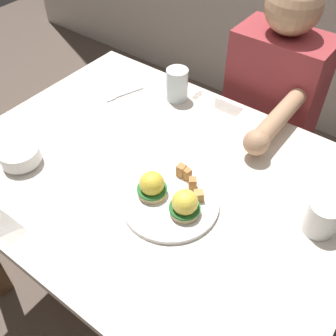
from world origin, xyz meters
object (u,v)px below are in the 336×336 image
object	(u,v)px
dining_table	(157,194)
fruit_bowl	(20,156)
eggs_benedict_plate	(170,198)
diner_person	(269,109)
coffee_mug	(323,218)
fork	(122,95)
water_glass_near	(177,86)

from	to	relation	value
dining_table	fruit_bowl	distance (m)	0.43
eggs_benedict_plate	diner_person	world-z (taller)	diner_person
diner_person	coffee_mug	bearing A→B (deg)	-53.42
fruit_bowl	eggs_benedict_plate	bearing A→B (deg)	17.08
diner_person	dining_table	bearing A→B (deg)	-98.10
fruit_bowl	fork	xyz separation A→B (m)	(0.00, 0.45, -0.03)
eggs_benedict_plate	water_glass_near	world-z (taller)	water_glass_near
dining_table	fork	bearing A→B (deg)	146.10
coffee_mug	diner_person	world-z (taller)	diner_person
eggs_benedict_plate	water_glass_near	size ratio (longest dim) A/B	2.28
eggs_benedict_plate	coffee_mug	size ratio (longest dim) A/B	2.42
dining_table	water_glass_near	xyz separation A→B (m)	(-0.17, 0.34, 0.16)
fork	diner_person	size ratio (longest dim) A/B	0.13
fork	eggs_benedict_plate	bearing A→B (deg)	-34.32
fork	diner_person	xyz separation A→B (m)	(0.43, 0.37, -0.09)
fork	water_glass_near	bearing A→B (deg)	31.36
fruit_bowl	coffee_mug	bearing A→B (deg)	20.54
eggs_benedict_plate	fork	distance (m)	0.55
dining_table	diner_person	xyz separation A→B (m)	(0.09, 0.60, 0.02)
water_glass_near	diner_person	world-z (taller)	diner_person
fruit_bowl	diner_person	xyz separation A→B (m)	(0.43, 0.82, -0.12)
fork	diner_person	world-z (taller)	diner_person
fork	diner_person	distance (m)	0.57
eggs_benedict_plate	water_glass_near	bearing A→B (deg)	123.97
fruit_bowl	coffee_mug	size ratio (longest dim) A/B	1.08
eggs_benedict_plate	coffee_mug	bearing A→B (deg)	24.76
fork	water_glass_near	distance (m)	0.21
coffee_mug	fork	bearing A→B (deg)	169.86
eggs_benedict_plate	fruit_bowl	bearing A→B (deg)	-162.92
coffee_mug	eggs_benedict_plate	bearing A→B (deg)	-155.24
fruit_bowl	fork	size ratio (longest dim) A/B	0.79
eggs_benedict_plate	coffee_mug	distance (m)	0.39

